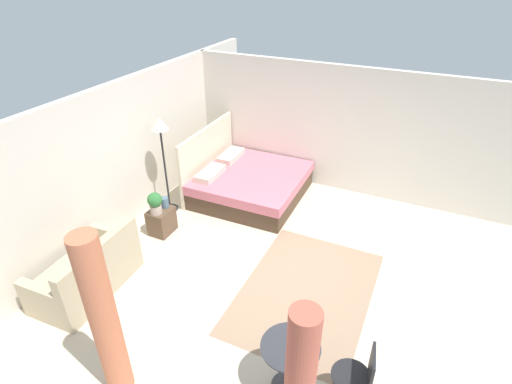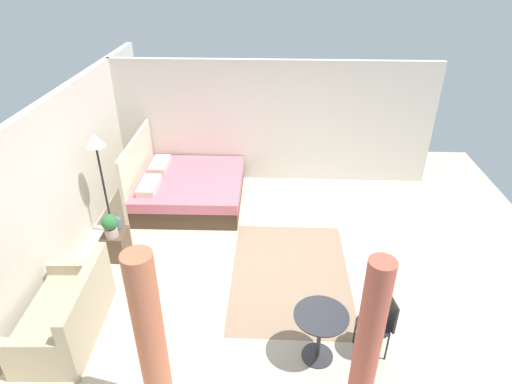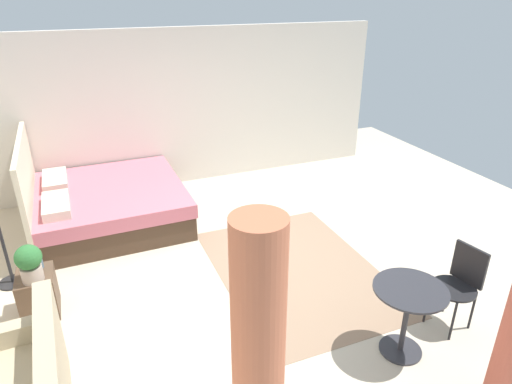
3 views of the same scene
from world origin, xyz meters
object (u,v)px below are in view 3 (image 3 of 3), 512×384
bed (105,203)px  potted_plant (29,262)px  nightstand (38,294)px  cafe_chair_near_window (460,280)px  balcony_table (407,308)px  vase (35,260)px

bed → potted_plant: 2.08m
bed → nightstand: 1.96m
bed → potted_plant: size_ratio=5.29×
bed → nightstand: bed is taller
potted_plant → cafe_chair_near_window: bearing=-113.0°
bed → balcony_table: (-3.64, -2.28, 0.19)m
bed → balcony_table: 4.29m
potted_plant → vase: size_ratio=2.07×
nightstand → balcony_table: balcony_table is taller
nightstand → cafe_chair_near_window: 4.22m
bed → cafe_chair_near_window: bed is taller
vase → balcony_table: balcony_table is taller
bed → vase: (-1.65, 0.80, 0.25)m
nightstand → cafe_chair_near_window: (-1.73, -3.84, 0.28)m
nightstand → potted_plant: potted_plant is taller
nightstand → cafe_chair_near_window: size_ratio=0.55×
vase → bed: bearing=-25.8°
balcony_table → nightstand: bearing=59.1°
cafe_chair_near_window → balcony_table: bearing=99.9°
cafe_chair_near_window → nightstand: bearing=65.7°
balcony_table → bed: bearing=32.1°
bed → potted_plant: (-1.87, 0.82, 0.37)m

